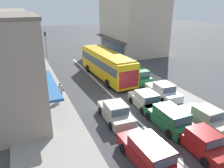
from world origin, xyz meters
The scene contains 18 objects.
ground_plane centered at (0.00, 0.00, 0.00)m, with size 140.00×140.00×0.00m, color #3F3F42.
lane_centre_line centered at (0.00, 4.00, 0.00)m, with size 0.20×28.00×0.01m, color silver.
sidewalk_left centered at (-6.80, 6.00, 0.07)m, with size 5.20×44.00×0.14m, color gray.
kerb_right centered at (6.20, 6.00, 0.06)m, with size 2.80×44.00×0.12m, color gray.
shopfront_far_end centered at (-10.18, 17.25, 3.83)m, with size 7.94×8.58×7.67m.
building_right_far centered at (11.48, 19.48, 4.93)m, with size 8.97×12.65×9.88m.
city_bus centered at (1.55, 7.17, 1.88)m, with size 3.12×10.96×3.23m.
wagon_adjacent_lane_lead centered at (1.72, -5.02, 0.75)m, with size 1.94×4.50×1.58m.
sedan_queue_gap_filler centered at (-1.59, -2.53, 0.66)m, with size 2.02×4.27×1.47m.
wagon_adjacent_lane_trail centered at (-1.91, -7.91, 0.75)m, with size 2.06×4.56×1.58m.
hatchback_queue_far_back centered at (1.76, -1.57, 0.71)m, with size 1.94×3.77×1.54m.
sedan_behind_bus_near centered at (1.86, -8.24, 0.66)m, with size 1.96×4.23×1.47m.
parked_sedan_kerb_front centered at (4.45, -6.00, 0.66)m, with size 1.96×4.23×1.47m.
parked_sedan_kerb_second centered at (4.55, -0.38, 0.66)m, with size 1.98×4.24×1.47m.
parked_wagon_kerb_third centered at (4.50, 4.74, 0.75)m, with size 2.06×4.56×1.58m.
parked_sedan_kerb_rear centered at (4.63, 10.17, 0.66)m, with size 1.92×4.21×1.47m.
traffic_light_downstreet centered at (-3.70, 21.40, 2.85)m, with size 0.33×0.24×4.20m.
pedestrian_with_handbag_near centered at (-4.90, 2.87, 1.07)m, with size 0.66×0.36×1.63m.
Camera 1 is at (-7.96, -16.63, 9.06)m, focal length 35.00 mm.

